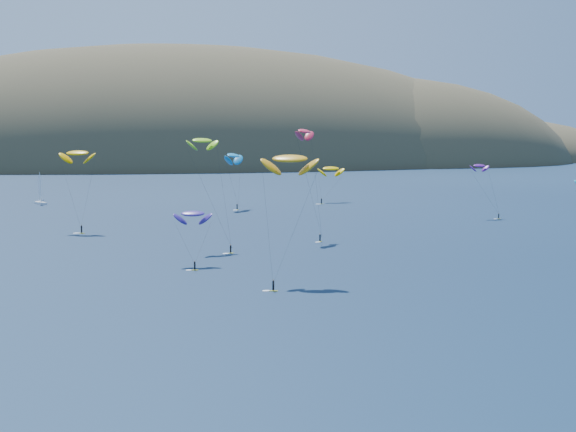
# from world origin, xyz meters

# --- Properties ---
(island) EXTENTS (730.00, 300.00, 210.00)m
(island) POSITION_xyz_m (39.40, 562.36, -10.74)
(island) COLOR #3D3526
(island) RESTS_ON ground
(sailboat) EXTENTS (9.71, 8.80, 11.59)m
(sailboat) POSITION_xyz_m (-70.34, 221.27, 0.95)
(sailboat) COLOR silver
(sailboat) RESTS_ON ground
(kitesurfer_1) EXTENTS (10.15, 10.28, 22.93)m
(kitesurfer_1) POSITION_xyz_m (-55.76, 139.64, 20.30)
(kitesurfer_1) COLOR gold
(kitesurfer_1) RESTS_ON ground
(kitesurfer_2) EXTENTS (11.19, 13.91, 23.96)m
(kitesurfer_2) POSITION_xyz_m (-18.66, 59.72, 21.26)
(kitesurfer_2) COLOR gold
(kitesurfer_2) RESTS_ON ground
(kitesurfer_3) EXTENTS (9.23, 13.30, 26.01)m
(kitesurfer_3) POSITION_xyz_m (-28.27, 101.74, 23.89)
(kitesurfer_3) COLOR gold
(kitesurfer_3) RESTS_ON ground
(kitesurfer_4) EXTENTS (10.16, 11.37, 20.80)m
(kitesurfer_4) POSITION_xyz_m (-6.15, 188.81, 17.84)
(kitesurfer_4) COLOR gold
(kitesurfer_4) RESTS_ON ground
(kitesurfer_6) EXTENTS (7.40, 7.93, 17.34)m
(kitesurfer_6) POSITION_xyz_m (61.31, 144.83, 15.57)
(kitesurfer_6) COLOR gold
(kitesurfer_6) RESTS_ON ground
(kitesurfer_9) EXTENTS (7.67, 11.38, 28.11)m
(kitesurfer_9) POSITION_xyz_m (-2.34, 111.07, 25.92)
(kitesurfer_9) COLOR gold
(kitesurfer_9) RESTS_ON ground
(kitesurfer_10) EXTENTS (7.44, 9.39, 11.99)m
(kitesurfer_10) POSITION_xyz_m (-33.28, 79.65, 9.98)
(kitesurfer_10) COLOR gold
(kitesurfer_10) RESTS_ON ground
(kitesurfer_11) EXTENTS (11.84, 11.36, 15.00)m
(kitesurfer_11) POSITION_xyz_m (33.22, 206.44, 12.25)
(kitesurfer_11) COLOR gold
(kitesurfer_11) RESTS_ON ground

